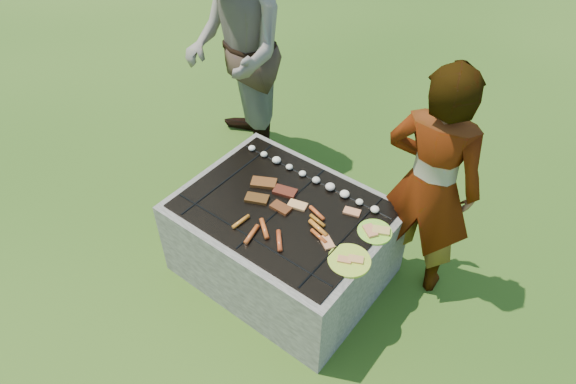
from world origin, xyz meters
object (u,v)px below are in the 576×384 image
object	(u,v)px
bystander	(234,52)
fire_pit	(283,242)
cook	(430,186)
plate_near	(349,260)
plate_far	(375,232)

from	to	relation	value
bystander	fire_pit	bearing A→B (deg)	5.24
cook	bystander	distance (m)	1.83
fire_pit	cook	world-z (taller)	cook
plate_near	cook	world-z (taller)	cook
plate_far	plate_near	bearing A→B (deg)	-90.18
fire_pit	cook	xyz separation A→B (m)	(0.71, 0.51, 0.53)
plate_far	cook	size ratio (longest dim) A/B	0.15
fire_pit	bystander	xyz separation A→B (m)	(-1.09, 0.79, 0.70)
fire_pit	bystander	size ratio (longest dim) A/B	0.66
plate_far	bystander	xyz separation A→B (m)	(-1.65, 0.62, 0.38)
plate_far	cook	distance (m)	0.43
fire_pit	plate_far	bearing A→B (deg)	16.81
fire_pit	cook	size ratio (longest dim) A/B	0.80
plate_near	plate_far	bearing A→B (deg)	89.82
fire_pit	bystander	world-z (taller)	bystander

